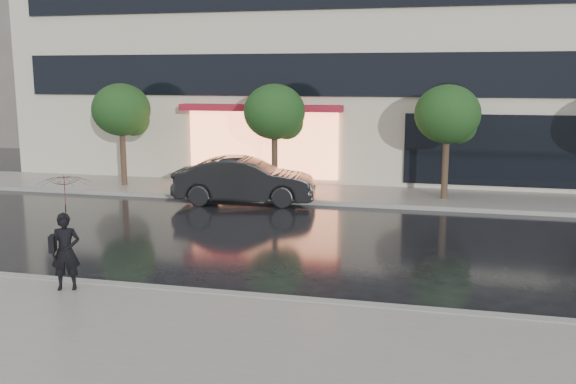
% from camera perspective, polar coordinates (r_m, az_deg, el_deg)
% --- Properties ---
extents(ground, '(120.00, 120.00, 0.00)m').
position_cam_1_polar(ground, '(13.27, 0.37, -8.44)').
color(ground, black).
rests_on(ground, ground).
extents(sidewalk_near, '(60.00, 4.50, 0.12)m').
position_cam_1_polar(sidewalk_near, '(10.33, -3.87, -13.74)').
color(sidewalk_near, slate).
rests_on(sidewalk_near, ground).
extents(sidewalk_far, '(60.00, 3.50, 0.12)m').
position_cam_1_polar(sidewalk_far, '(23.06, 6.20, -0.27)').
color(sidewalk_far, slate).
rests_on(sidewalk_far, ground).
extents(curb_near, '(60.00, 0.25, 0.14)m').
position_cam_1_polar(curb_near, '(12.33, -0.70, -9.58)').
color(curb_near, gray).
rests_on(curb_near, ground).
extents(curb_far, '(60.00, 0.25, 0.14)m').
position_cam_1_polar(curb_far, '(21.35, 5.59, -1.08)').
color(curb_far, gray).
rests_on(curb_far, ground).
extents(tree_far_west, '(2.20, 2.20, 3.99)m').
position_cam_1_polar(tree_far_west, '(25.24, -14.44, 6.92)').
color(tree_far_west, '#33261C').
rests_on(tree_far_west, ground).
extents(tree_mid_west, '(2.20, 2.20, 3.99)m').
position_cam_1_polar(tree_mid_west, '(23.05, -1.05, 6.95)').
color(tree_mid_west, '#33261C').
rests_on(tree_mid_west, ground).
extents(tree_mid_east, '(2.20, 2.20, 3.99)m').
position_cam_1_polar(tree_mid_east, '(22.31, 14.14, 6.54)').
color(tree_mid_east, '#33261C').
rests_on(tree_mid_east, ground).
extents(parked_car, '(4.90, 2.26, 1.56)m').
position_cam_1_polar(parked_car, '(21.69, -3.84, 1.03)').
color(parked_car, black).
rests_on(parked_car, ground).
extents(pedestrian_with_umbrella, '(1.29, 1.30, 2.28)m').
position_cam_1_polar(pedestrian_with_umbrella, '(13.10, -19.21, -1.68)').
color(pedestrian_with_umbrella, black).
rests_on(pedestrian_with_umbrella, sidewalk_near).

